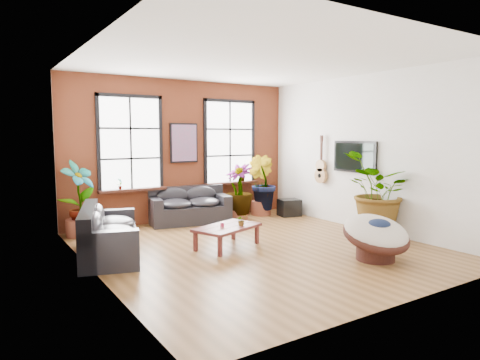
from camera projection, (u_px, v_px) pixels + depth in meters
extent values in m
cube|color=brown|center=(257.00, 248.00, 8.17)|extent=(6.00, 6.50, 0.02)
cube|color=white|center=(258.00, 60.00, 7.81)|extent=(6.00, 6.50, 0.02)
cube|color=#592415|center=(183.00, 151.00, 10.72)|extent=(6.00, 0.02, 3.50)
cube|color=silver|center=(409.00, 167.00, 5.26)|extent=(6.00, 0.02, 3.50)
cube|color=silver|center=(92.00, 162.00, 6.37)|extent=(0.02, 6.50, 3.50)
cube|color=silver|center=(367.00, 153.00, 9.61)|extent=(0.02, 6.50, 3.50)
cube|color=white|center=(131.00, 144.00, 9.92)|extent=(1.40, 0.02, 2.10)
cube|color=black|center=(133.00, 190.00, 9.97)|extent=(1.60, 0.22, 0.06)
cube|color=white|center=(230.00, 142.00, 11.37)|extent=(1.40, 0.02, 2.10)
cube|color=black|center=(231.00, 183.00, 11.43)|extent=(1.60, 0.22, 0.06)
cube|color=black|center=(189.00, 214.00, 10.47)|extent=(2.05, 1.27, 0.43)
cube|color=black|center=(186.00, 195.00, 10.75)|extent=(1.92, 0.58, 0.44)
cube|color=black|center=(155.00, 203.00, 10.12)|extent=(0.40, 0.96, 0.23)
cube|color=black|center=(222.00, 199.00, 10.75)|extent=(0.40, 0.96, 0.23)
ellipsoid|color=black|center=(175.00, 204.00, 10.25)|extent=(0.93, 0.92, 0.25)
ellipsoid|color=black|center=(172.00, 196.00, 10.49)|extent=(0.83, 0.39, 0.43)
ellipsoid|color=black|center=(204.00, 202.00, 10.53)|extent=(0.93, 0.92, 0.25)
ellipsoid|color=black|center=(201.00, 194.00, 10.76)|extent=(0.83, 0.39, 0.43)
cube|color=black|center=(110.00, 243.00, 7.64)|extent=(1.53, 2.40, 0.43)
cube|color=black|center=(88.00, 220.00, 7.50)|extent=(0.86, 2.19, 0.44)
cube|color=black|center=(109.00, 238.00, 6.65)|extent=(0.96, 0.49, 0.23)
cube|color=black|center=(110.00, 215.00, 8.56)|extent=(0.96, 0.49, 0.23)
ellipsoid|color=black|center=(112.00, 233.00, 7.20)|extent=(1.03, 1.16, 0.25)
ellipsoid|color=black|center=(95.00, 225.00, 7.11)|extent=(0.52, 1.00, 0.43)
ellipsoid|color=black|center=(113.00, 223.00, 8.05)|extent=(1.03, 1.16, 0.25)
ellipsoid|color=black|center=(98.00, 215.00, 7.95)|extent=(0.52, 1.00, 0.43)
cube|color=#53201E|center=(227.00, 227.00, 8.16)|extent=(1.46, 1.14, 0.06)
cube|color=black|center=(232.00, 227.00, 8.09)|extent=(1.21, 0.45, 0.00)
cube|color=black|center=(222.00, 225.00, 8.23)|extent=(1.21, 0.45, 0.00)
cube|color=#53201E|center=(220.00, 247.00, 7.56)|extent=(0.08, 0.08, 0.36)
cube|color=#53201E|center=(257.00, 235.00, 8.46)|extent=(0.08, 0.08, 0.36)
cube|color=#53201E|center=(196.00, 242.00, 7.91)|extent=(0.08, 0.08, 0.36)
cube|color=#53201E|center=(233.00, 231.00, 8.81)|extent=(0.08, 0.08, 0.36)
cylinder|color=#BB2E53|center=(222.00, 224.00, 8.11)|extent=(0.09, 0.09, 0.08)
cylinder|color=#381A14|center=(375.00, 252.00, 7.36)|extent=(0.78, 0.78, 0.26)
torus|color=#381A14|center=(376.00, 235.00, 7.33)|extent=(1.36, 1.36, 0.51)
ellipsoid|color=beige|center=(376.00, 232.00, 7.32)|extent=(1.32, 1.37, 0.70)
ellipsoid|color=#121B38|center=(378.00, 225.00, 7.26)|extent=(0.50, 0.44, 0.20)
cube|color=black|center=(184.00, 143.00, 10.64)|extent=(0.74, 0.04, 0.98)
cube|color=#0C7F8C|center=(184.00, 143.00, 10.61)|extent=(0.66, 0.02, 0.90)
cube|color=black|center=(355.00, 157.00, 9.84)|extent=(0.06, 1.25, 0.72)
cube|color=black|center=(354.00, 157.00, 9.82)|extent=(0.01, 1.15, 0.62)
cylinder|color=#B27F4C|center=(321.00, 176.00, 10.74)|extent=(0.09, 0.38, 0.38)
cylinder|color=#B27F4C|center=(321.00, 166.00, 10.72)|extent=(0.09, 0.30, 0.30)
cylinder|color=black|center=(321.00, 176.00, 10.74)|extent=(0.09, 0.11, 0.11)
cube|color=black|center=(321.00, 151.00, 10.68)|extent=(0.04, 0.05, 0.55)
cube|color=black|center=(322.00, 138.00, 10.65)|extent=(0.06, 0.06, 0.14)
cube|color=black|center=(289.00, 208.00, 11.37)|extent=(0.62, 0.55, 0.45)
cylinder|color=brown|center=(78.00, 228.00, 9.06)|extent=(0.55, 0.55, 0.37)
cylinder|color=brown|center=(261.00, 208.00, 11.52)|extent=(0.67, 0.67, 0.38)
cylinder|color=brown|center=(378.00, 229.00, 8.96)|extent=(0.56, 0.56, 0.35)
cylinder|color=brown|center=(237.00, 212.00, 10.93)|extent=(0.56, 0.56, 0.38)
imported|color=#195316|center=(79.00, 195.00, 8.98)|extent=(0.94, 0.85, 1.48)
imported|color=#195316|center=(261.00, 182.00, 11.47)|extent=(0.82, 0.94, 1.46)
imported|color=#195316|center=(379.00, 191.00, 8.88)|extent=(1.88, 1.78, 1.65)
imported|color=#195316|center=(239.00, 189.00, 10.85)|extent=(0.90, 0.90, 1.28)
imported|color=#195316|center=(242.00, 220.00, 8.18)|extent=(0.22, 0.20, 0.22)
imported|color=#195316|center=(120.00, 184.00, 9.80)|extent=(0.17, 0.17, 0.27)
imported|color=#195316|center=(242.00, 176.00, 11.60)|extent=(0.19, 0.19, 0.27)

